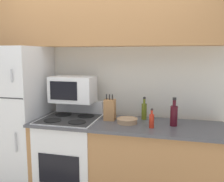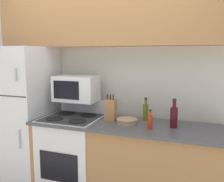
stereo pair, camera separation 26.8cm
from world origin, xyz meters
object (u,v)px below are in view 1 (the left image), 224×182
at_px(refrigerator, 18,117).
at_px(knife_block, 110,110).
at_px(bottle_wine_red, 174,115).
at_px(bottle_hot_sauce, 152,120).
at_px(stove, 71,155).
at_px(bottle_olive_oil, 144,111).
at_px(microwave, 73,89).
at_px(bowl, 127,121).

relative_size(refrigerator, knife_block, 5.86).
relative_size(bottle_wine_red, bottle_hot_sauce, 1.50).
relative_size(stove, knife_block, 3.64).
bearing_deg(bottle_olive_oil, microwave, -176.59).
distance_m(bottle_wine_red, bottle_hot_sauce, 0.26).
distance_m(stove, bottle_olive_oil, 1.01).
bearing_deg(bottle_wine_red, bottle_hot_sauce, -148.78).
bearing_deg(stove, knife_block, 9.34).
bearing_deg(microwave, stove, -81.97).
height_order(refrigerator, knife_block, refrigerator).
bearing_deg(knife_block, bottle_hot_sauce, -20.89).
distance_m(stove, bowl, 0.82).
distance_m(microwave, bottle_hot_sauce, 1.03).
xyz_separation_m(knife_block, bottle_wine_red, (0.71, -0.06, -0.00)).
distance_m(stove, microwave, 0.78).
bearing_deg(knife_block, stove, -170.66).
xyz_separation_m(microwave, bottle_wine_red, (1.18, -0.13, -0.21)).
bearing_deg(bottle_olive_oil, bowl, -126.32).
bearing_deg(bottle_wine_red, bottle_olive_oil, 150.86).
bearing_deg(knife_block, bottle_olive_oil, 19.21).
relative_size(refrigerator, bottle_olive_oil, 6.71).
distance_m(refrigerator, bottle_wine_red, 1.89).
relative_size(bowl, bottle_olive_oil, 0.87).
xyz_separation_m(bottle_wine_red, bottle_hot_sauce, (-0.22, -0.13, -0.04)).
bearing_deg(refrigerator, microwave, 8.13).
height_order(refrigerator, microwave, refrigerator).
relative_size(knife_block, bowl, 1.31).
height_order(microwave, bottle_wine_red, microwave).
xyz_separation_m(microwave, knife_block, (0.48, -0.08, -0.21)).
bearing_deg(refrigerator, knife_block, 1.00).
height_order(stove, microwave, microwave).
bearing_deg(bowl, knife_block, 159.32).
distance_m(stove, knife_block, 0.72).
xyz_separation_m(bottle_wine_red, bottle_olive_oil, (-0.33, 0.19, -0.02)).
xyz_separation_m(bowl, bottle_olive_oil, (0.16, 0.21, 0.07)).
distance_m(stove, bottle_wine_red, 1.29).
height_order(stove, knife_block, knife_block).
height_order(knife_block, bottle_hot_sauce, knife_block).
distance_m(refrigerator, knife_block, 1.19).
relative_size(microwave, bottle_olive_oil, 2.00).
height_order(bowl, bottle_olive_oil, bottle_olive_oil).
relative_size(stove, bowl, 4.77).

